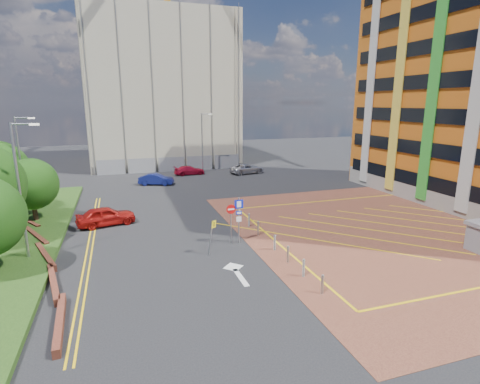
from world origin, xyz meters
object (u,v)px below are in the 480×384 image
lamp_back (203,141)px  car_blue_back (156,179)px  tree_c (31,184)px  car_red_left (106,216)px  lamp_left_near (20,186)px  car_silver_back (247,169)px  lamp_left_far (21,162)px  warning_sign (212,233)px  car_red_back (189,170)px  sign_cluster (236,216)px

lamp_back → car_blue_back: (-7.03, -6.30, -3.71)m
tree_c → car_red_left: bearing=-22.3°
tree_c → lamp_left_near: size_ratio=0.61×
car_silver_back → car_red_left: bearing=122.5°
lamp_back → lamp_left_far: bearing=-139.1°
car_blue_back → warning_sign: bearing=-158.5°
tree_c → lamp_left_near: (1.08, -8.00, 1.47)m
lamp_back → car_red_back: bearing=-150.9°
sign_cluster → car_blue_back: sign_cluster is taller
car_blue_back → car_silver_back: bearing=-55.8°
lamp_left_far → tree_c: bearing=-65.3°
lamp_left_far → car_red_left: lamp_left_far is taller
lamp_left_near → car_blue_back: (9.47, 19.70, -4.01)m
lamp_back → car_red_left: 23.88m
warning_sign → car_red_left: (-6.46, 8.23, -0.68)m
lamp_back → sign_cluster: size_ratio=2.50×
car_red_back → warning_sign: bearing=167.7°
car_blue_back → car_silver_back: size_ratio=0.85×
car_silver_back → car_blue_back: bearing=93.7°
car_silver_back → car_red_back: bearing=66.2°
lamp_left_near → car_blue_back: bearing=64.3°
lamp_back → car_blue_back: size_ratio=2.02×
warning_sign → car_blue_back: bearing=93.2°
warning_sign → car_red_left: size_ratio=0.51×
warning_sign → car_silver_back: bearing=66.4°
car_red_left → car_blue_back: (5.23, 13.88, -0.10)m
tree_c → car_red_left: size_ratio=1.12×
tree_c → lamp_left_near: 8.20m
car_silver_back → lamp_left_near: bearing=124.6°
tree_c → car_blue_back: 15.96m
car_silver_back → lamp_left_far: bearing=106.9°
car_silver_back → tree_c: bearing=111.5°
car_red_left → car_red_back: car_red_left is taller
tree_c → lamp_back: lamp_back is taller
warning_sign → car_silver_back: warning_sign is taller
tree_c → lamp_back: bearing=45.7°
tree_c → sign_cluster: tree_c is taller
warning_sign → car_red_back: bearing=82.4°
lamp_back → car_blue_back: bearing=-138.2°
tree_c → car_red_left: tree_c is taller
lamp_back → tree_c: bearing=-134.3°
car_red_left → car_blue_back: bearing=-32.9°
tree_c → car_red_back: tree_c is taller
car_red_back → car_silver_back: 7.73m
sign_cluster → car_red_back: sign_cluster is taller
sign_cluster → car_blue_back: bearing=98.9°
lamp_left_near → warning_sign: (10.70, -2.40, -3.23)m
warning_sign → lamp_left_near: bearing=167.3°
lamp_left_far → sign_cluster: 18.58m
lamp_left_near → car_silver_back: size_ratio=1.71×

